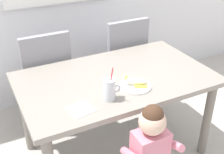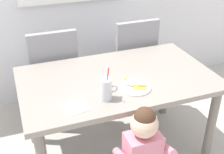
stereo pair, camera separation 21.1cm
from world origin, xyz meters
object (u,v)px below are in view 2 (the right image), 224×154
Objects in this scene: toddler_standing at (143,150)px; milk_cup at (106,90)px; dining_chair_left at (53,71)px; paper_napkin at (76,107)px; dining_table at (117,88)px; peeled_banana at (136,84)px; dining_chair_right at (132,58)px; snack_plate at (135,87)px.

toddler_standing is 0.44m from milk_cup.
paper_napkin is at bearing 89.75° from dining_chair_left.
paper_napkin is at bearing -173.84° from milk_cup.
dining_table is at bearing 54.61° from milk_cup.
dining_table is at bearing 35.24° from paper_napkin.
toddler_standing is (0.33, -1.21, -0.02)m from dining_chair_left.
paper_napkin is at bearing -144.76° from dining_table.
peeled_banana is at bearing 119.34° from dining_chair_left.
milk_cup is 1.66× the size of paper_napkin.
milk_cup reaches higher than dining_table.
peeled_banana reaches higher than paper_napkin.
dining_table is 5.89× the size of milk_cup.
dining_table is at bearing 84.41° from toddler_standing.
toddler_standing is (-0.06, -0.58, -0.11)m from dining_table.
dining_chair_right is 1.23m from paper_napkin.
toddler_standing is at bearing 105.40° from dining_chair_left.
dining_table is 1.75× the size of toddler_standing.
snack_plate is at bearing 10.37° from paper_napkin.
toddler_standing is at bearing -107.79° from peeled_banana.
dining_chair_right is at bearing 69.34° from toddler_standing.
milk_cup reaches higher than toddler_standing.
snack_plate is 0.46m from paper_napkin.
snack_plate is (0.24, 0.06, -0.06)m from milk_cup.
dining_chair_right reaches higher than peeled_banana.
dining_chair_right is 3.85× the size of milk_cup.
dining_chair_right reaches higher than snack_plate.
dining_chair_left is 0.96m from snack_plate.
dining_chair_right is (0.40, 0.63, -0.09)m from dining_table.
dining_chair_left is 0.93m from paper_napkin.
toddler_standing is at bearing -106.00° from snack_plate.
milk_cup is 0.25m from snack_plate.
milk_cup is 1.45× the size of peeled_banana.
peeled_banana is 1.14× the size of paper_napkin.
paper_napkin is (-0.39, -0.28, 0.10)m from dining_table.
dining_chair_right is (0.79, 0.01, 0.00)m from dining_chair_left.
dining_chair_left reaches higher than paper_napkin.
toddler_standing reaches higher than dining_table.
peeled_banana is (0.02, 0.01, 0.03)m from snack_plate.
toddler_standing is (-0.46, -1.22, -0.02)m from dining_chair_right.
dining_chair_right is 0.92m from peeled_banana.
dining_chair_right is 5.60× the size of peeled_banana.
toddler_standing is at bearing -95.59° from dining_table.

